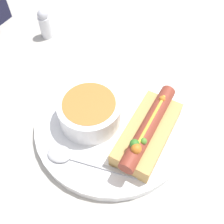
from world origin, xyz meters
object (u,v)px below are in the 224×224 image
at_px(spoon, 69,157).
at_px(salt_shaker, 45,24).
at_px(hot_dog, 147,132).
at_px(soup_bowl, 90,111).

bearing_deg(spoon, salt_shaker, -58.50).
distance_m(spoon, salt_shaker, 0.35).
bearing_deg(salt_shaker, hot_dog, -113.48).
height_order(hot_dog, soup_bowl, hot_dog).
height_order(hot_dog, spoon, hot_dog).
bearing_deg(hot_dog, spoon, 134.06).
height_order(soup_bowl, spoon, soup_bowl).
relative_size(hot_dog, spoon, 1.11).
relative_size(soup_bowl, spoon, 0.72).
distance_m(soup_bowl, spoon, 0.09).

